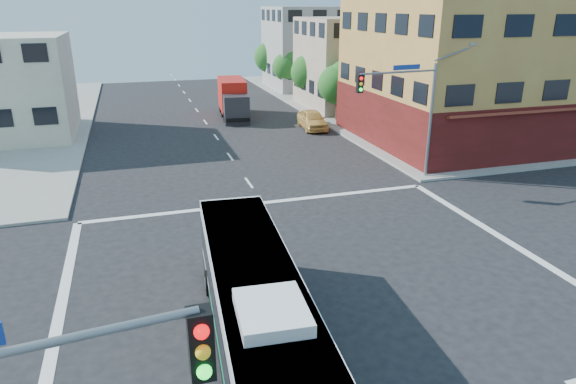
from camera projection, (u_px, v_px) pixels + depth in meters
name	position (u px, v px, depth m)	size (l,w,h in m)	color
ground	(325.00, 290.00, 19.48)	(120.00, 120.00, 0.00)	black
sidewalk_ne	(497.00, 96.00, 60.51)	(50.00, 50.00, 0.15)	gray
corner_building_ne	(484.00, 64.00, 39.55)	(18.10, 15.44, 14.00)	#BC9643
building_east_near	(363.00, 63.00, 53.12)	(12.06, 10.06, 9.00)	tan
building_east_far	(316.00, 48.00, 65.53)	(12.06, 10.06, 10.00)	gray
signal_mast_ne	(408.00, 100.00, 29.81)	(7.91, 1.13, 8.07)	slate
street_tree_a	(339.00, 82.00, 46.60)	(3.60, 3.60, 5.53)	#3C2316
street_tree_b	(310.00, 70.00, 53.73)	(3.80, 3.80, 5.79)	#3C2316
street_tree_c	(288.00, 65.00, 61.02)	(3.40, 3.40, 5.29)	#3C2316
street_tree_d	(270.00, 55.00, 68.06)	(4.00, 4.00, 6.03)	#3C2316
transit_bus	(254.00, 305.00, 15.52)	(3.22, 11.45, 3.35)	black
box_truck	(233.00, 99.00, 48.84)	(3.02, 7.99, 3.51)	#28272C
parked_car	(312.00, 119.00, 44.53)	(1.93, 4.80, 1.63)	#DEAC53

